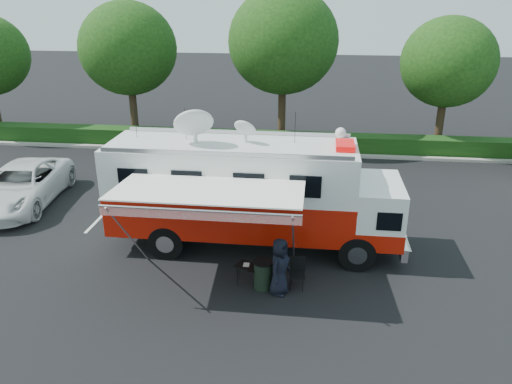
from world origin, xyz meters
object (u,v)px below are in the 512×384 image
command_truck (252,193)px  trash_bin (263,274)px  folding_table (248,267)px  white_suv (24,204)px

command_truck → trash_bin: bearing=-75.3°
command_truck → folding_table: command_truck is taller
folding_table → trash_bin: size_ratio=0.96×
command_truck → folding_table: 2.88m
folding_table → command_truck: bearing=94.4°
white_suv → folding_table: 11.63m
command_truck → white_suv: size_ratio=1.65×
trash_bin → folding_table: bearing=158.6°
command_truck → white_suv: command_truck is taller
command_truck → folding_table: bearing=-85.6°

